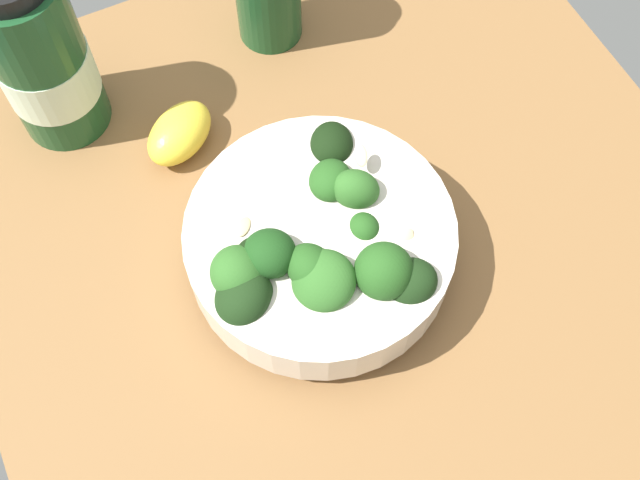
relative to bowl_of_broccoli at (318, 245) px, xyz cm
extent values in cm
cube|color=brown|center=(3.48, 3.05, -6.22)|extent=(61.10, 61.10, 4.30)
cylinder|color=silver|center=(0.35, 0.37, -3.36)|extent=(11.34, 11.34, 1.44)
cylinder|color=silver|center=(0.35, 0.37, -0.49)|extent=(20.61, 20.61, 4.31)
cylinder|color=beige|center=(0.35, 0.37, 1.27)|extent=(17.26, 17.26, 0.80)
cylinder|color=#3C7A32|center=(-6.52, -0.36, -0.07)|extent=(1.98, 2.03, 1.75)
ellipsoid|color=#2D6023|center=(-6.52, -0.36, 1.90)|extent=(6.83, 6.25, 5.61)
cylinder|color=#589D47|center=(2.85, -4.94, 0.55)|extent=(1.81, 1.89, 1.18)
ellipsoid|color=#23511C|center=(2.85, -4.94, 2.33)|extent=(6.15, 7.09, 6.00)
cylinder|color=#2F662B|center=(4.13, 2.02, 0.57)|extent=(1.67, 1.60, 1.77)
ellipsoid|color=#2D6023|center=(4.13, 2.02, 2.24)|extent=(5.43, 4.99, 4.45)
cylinder|color=#589D47|center=(-6.15, -2.14, -0.36)|extent=(1.61, 1.46, 1.60)
ellipsoid|color=black|center=(-6.15, -2.14, 1.19)|extent=(4.64, 4.45, 4.20)
cylinder|color=#4A8F3C|center=(4.51, 6.83, -0.31)|extent=(1.96, 2.25, 1.85)
ellipsoid|color=black|center=(4.51, 6.83, 1.50)|extent=(5.07, 5.20, 3.20)
cylinder|color=#3C7A32|center=(-1.71, -2.28, 0.48)|extent=(1.65, 1.74, 1.48)
ellipsoid|color=#23511C|center=(-1.71, -2.28, 2.17)|extent=(5.00, 5.23, 4.41)
cylinder|color=#3C7A32|center=(-1.30, -3.66, 0.12)|extent=(2.14, 2.13, 1.54)
ellipsoid|color=#2D6023|center=(-1.30, -3.66, 2.05)|extent=(6.97, 6.60, 5.59)
cylinder|color=#3C7A32|center=(4.30, -6.26, -0.27)|extent=(1.94, 1.94, 1.60)
ellipsoid|color=black|center=(4.30, -6.26, 1.61)|extent=(5.70, 5.01, 4.97)
cylinder|color=#4A8F3C|center=(-4.87, 0.01, 0.42)|extent=(1.61, 1.66, 1.35)
ellipsoid|color=black|center=(-4.87, 0.01, 1.93)|extent=(5.14, 5.04, 4.34)
cylinder|color=#4A8F3C|center=(3.69, -0.80, -0.06)|extent=(1.29, 1.35, 1.25)
ellipsoid|color=#23511C|center=(3.69, -0.80, 1.30)|extent=(3.33, 3.16, 3.24)
cylinder|color=#3C7A32|center=(-4.00, -0.14, 0.50)|extent=(1.84, 1.98, 1.86)
ellipsoid|color=#194216|center=(-4.00, -0.14, 2.42)|extent=(4.73, 5.41, 4.47)
cylinder|color=#2F662B|center=(-6.94, -2.04, -0.36)|extent=(1.73, 1.76, 1.67)
ellipsoid|color=black|center=(-6.94, -2.04, 1.51)|extent=(6.99, 6.68, 5.28)
cylinder|color=#3C7A32|center=(-3.88, -0.60, 0.01)|extent=(1.52, 1.44, 1.69)
ellipsoid|color=#386B2B|center=(-3.88, -0.60, 1.46)|extent=(3.57, 3.95, 3.40)
cylinder|color=#4A8F3C|center=(2.87, 3.72, 0.39)|extent=(1.70, 1.69, 1.51)
ellipsoid|color=#23511C|center=(2.87, 3.72, 1.91)|extent=(4.97, 5.53, 4.52)
ellipsoid|color=#DBBC84|center=(5.78, -3.14, 1.55)|extent=(1.97, 1.92, 1.16)
ellipsoid|color=#DBBC84|center=(5.53, 3.95, 3.28)|extent=(1.54, 2.07, 1.11)
ellipsoid|color=#DBBC84|center=(-0.10, -4.74, 2.55)|extent=(1.71, 2.04, 1.21)
ellipsoid|color=#DBBC84|center=(-4.70, 2.87, 1.71)|extent=(1.94, 2.03, 0.52)
ellipsoid|color=yellow|center=(-5.53, 15.70, -2.21)|extent=(8.13, 7.38, 3.73)
cylinder|color=#194723|center=(-13.52, 23.05, 3.76)|extent=(7.59, 7.59, 15.66)
cylinder|color=silver|center=(-13.52, 23.05, 2.06)|extent=(7.74, 7.74, 4.61)
camera|label=1|loc=(-11.41, -23.96, 53.91)|focal=44.44mm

